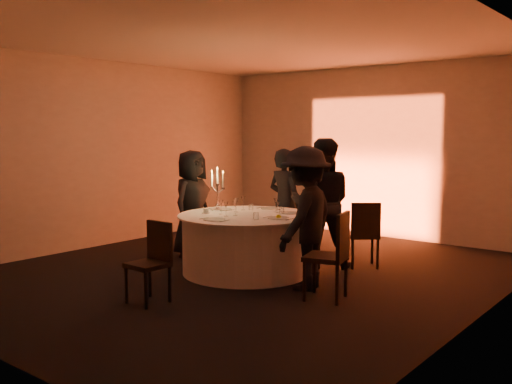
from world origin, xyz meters
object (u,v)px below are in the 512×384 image
Objects in this scene: chair_front at (153,257)px; guest_back_left at (285,203)px; chair_right at (333,251)px; chair_back_right at (364,231)px; banquet_table at (247,243)px; coffee_cup at (206,211)px; chair_left at (201,221)px; guest_back_right at (322,203)px; guest_left at (192,203)px; chair_back_left at (301,222)px; guest_right at (305,218)px; candelabra at (218,195)px.

chair_front is 0.54× the size of guest_back_left.
chair_back_right is at bearing -179.11° from chair_right.
banquet_table is 2.06× the size of chair_front.
banquet_table is at bearing 7.96° from chair_back_right.
coffee_cup is (-0.52, 1.39, 0.31)m from chair_front.
coffee_cup is at bearing -152.66° from banquet_table.
chair_left is 0.98× the size of chair_front.
banquet_table is 1.02× the size of guest_back_right.
coffee_cup is (0.79, -0.53, 0.01)m from guest_left.
chair_right reaches higher than banquet_table.
guest_left reaches higher than chair_back_left.
chair_left is 0.48× the size of guest_back_right.
chair_left is 7.76× the size of coffee_cup.
chair_right is (2.95, -0.98, 0.07)m from chair_left.
guest_right is (0.44, -1.05, -0.04)m from guest_back_right.
guest_right is (1.17, -1.21, 0.04)m from guest_back_left.
chair_front is 0.49× the size of guest_back_right.
guest_back_left is at bearing -32.55° from chair_back_right.
chair_back_right is 0.51× the size of guest_back_right.
chair_back_left is at bearing -51.58° from chair_back_right.
chair_left is 0.53× the size of guest_back_left.
chair_left is at bearing 137.14° from coffee_cup.
chair_front reaches higher than chair_left.
guest_right is at bearing 141.05° from guest_back_left.
chair_back_left is 3.09m from chair_front.
chair_back_right is at bearing 168.72° from guest_right.
candelabra is at bearing -119.64° from guest_left.
chair_right is at bearing 66.28° from chair_back_right.
guest_back_right is (1.88, 0.61, 0.09)m from guest_left.
chair_back_right is at bearing -101.87° from chair_left.
guest_back_right is at bearing -166.64° from guest_right.
chair_right is 1.97m from chair_front.
candelabra reaches higher than chair_back_left.
guest_left is 1.98m from guest_back_right.
guest_back_left is 1.10m from candelabra.
chair_back_right is 0.93× the size of chair_right.
banquet_table is at bearing 104.14° from guest_back_left.
guest_back_right is at bearing -84.08° from guest_left.
chair_left is at bearing -26.28° from guest_back_right.
chair_back_left reaches higher than banquet_table.
chair_front is (1.44, -2.24, 0.01)m from chair_left.
chair_right is at bearing 41.15° from chair_front.
guest_right is (-0.50, 0.20, 0.29)m from chair_right.
chair_back_left is 1.00m from guest_back_right.
chair_left is at bearing -123.41° from chair_right.
coffee_cup is (-2.02, 0.12, 0.25)m from chair_right.
chair_right reaches higher than chair_front.
chair_right is at bearing 146.75° from guest_back_left.
chair_back_left is 0.49× the size of guest_back_right.
guest_back_left is at bearing 93.61° from chair_back_left.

